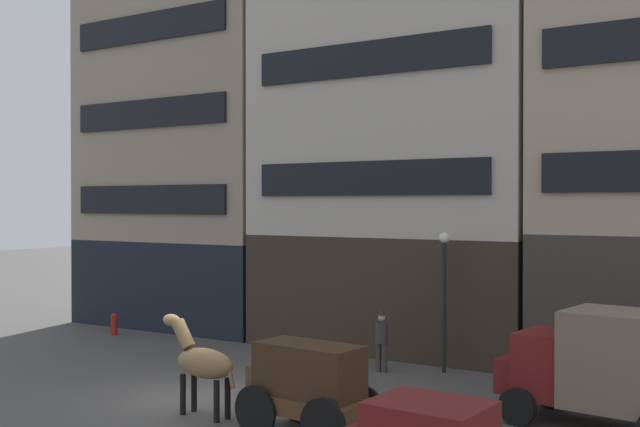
% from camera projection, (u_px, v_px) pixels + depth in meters
% --- Properties ---
extents(ground_plane, '(120.00, 120.00, 0.00)m').
position_uv_depth(ground_plane, '(196.00, 400.00, 19.80)').
color(ground_plane, '#4C4947').
extents(building_far_left, '(9.58, 5.67, 17.22)m').
position_uv_depth(building_far_left, '(195.00, 114.00, 32.38)').
color(building_far_left, black).
rests_on(building_far_left, ground_plane).
extents(building_center_left, '(10.34, 5.67, 15.81)m').
position_uv_depth(building_center_left, '(404.00, 118.00, 27.20)').
color(building_center_left, '#33281E').
rests_on(building_center_left, ground_plane).
extents(cargo_wagon, '(3.00, 1.71, 1.98)m').
position_uv_depth(cargo_wagon, '(307.00, 383.00, 16.69)').
color(cargo_wagon, brown).
rests_on(cargo_wagon, ground_plane).
extents(draft_horse, '(2.35, 0.72, 2.30)m').
position_uv_depth(draft_horse, '(202.00, 362.00, 18.29)').
color(draft_horse, '#937047').
rests_on(draft_horse, ground_plane).
extents(delivery_truck_near, '(4.49, 2.49, 2.62)m').
position_uv_depth(delivery_truck_near, '(607.00, 365.00, 17.21)').
color(delivery_truck_near, maroon).
rests_on(delivery_truck_near, ground_plane).
extents(pedestrian_officer, '(0.48, 0.48, 1.79)m').
position_uv_depth(pedestrian_officer, '(382.00, 339.00, 23.07)').
color(pedestrian_officer, '#38332D').
rests_on(pedestrian_officer, ground_plane).
extents(streetlamp_curbside, '(0.32, 0.32, 4.12)m').
position_uv_depth(streetlamp_curbside, '(444.00, 282.00, 22.98)').
color(streetlamp_curbside, black).
rests_on(streetlamp_curbside, ground_plane).
extents(fire_hydrant_curbside, '(0.24, 0.24, 0.83)m').
position_uv_depth(fire_hydrant_curbside, '(114.00, 324.00, 29.56)').
color(fire_hydrant_curbside, maroon).
rests_on(fire_hydrant_curbside, ground_plane).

